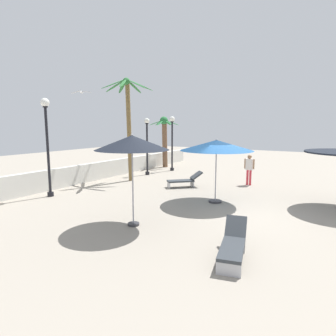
{
  "coord_description": "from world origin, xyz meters",
  "views": [
    {
      "loc": [
        -10.82,
        -3.25,
        3.28
      ],
      "look_at": [
        0.0,
        3.27,
        1.4
      ],
      "focal_mm": 30.72,
      "sensor_mm": 36.0,
      "label": 1
    }
  ],
  "objects_px": {
    "palm_tree_1": "(164,136)",
    "lounge_chair_2": "(233,244)",
    "palm_tree_0": "(128,116)",
    "lamp_post_1": "(147,141)",
    "lounge_chair_0": "(185,180)",
    "lamp_post_0": "(172,137)",
    "lamp_post_3": "(47,135)",
    "guest_0": "(249,167)",
    "seagull_0": "(81,92)",
    "patio_umbrella_1": "(216,146)",
    "patio_umbrella_2": "(132,143)"
  },
  "relations": [
    {
      "from": "palm_tree_0",
      "to": "lamp_post_1",
      "type": "bearing_deg",
      "value": 8.18
    },
    {
      "from": "palm_tree_1",
      "to": "lamp_post_1",
      "type": "relative_size",
      "value": 1.06
    },
    {
      "from": "palm_tree_1",
      "to": "lounge_chair_2",
      "type": "xyz_separation_m",
      "value": [
        -12.54,
        -9.76,
        -2.1
      ]
    },
    {
      "from": "lounge_chair_0",
      "to": "seagull_0",
      "type": "height_order",
      "value": "seagull_0"
    },
    {
      "from": "lamp_post_0",
      "to": "lamp_post_1",
      "type": "relative_size",
      "value": 1.04
    },
    {
      "from": "palm_tree_0",
      "to": "guest_0",
      "type": "relative_size",
      "value": 3.52
    },
    {
      "from": "palm_tree_0",
      "to": "seagull_0",
      "type": "distance_m",
      "value": 2.83
    },
    {
      "from": "patio_umbrella_1",
      "to": "patio_umbrella_2",
      "type": "xyz_separation_m",
      "value": [
        -4.12,
        1.23,
        0.29
      ]
    },
    {
      "from": "palm_tree_1",
      "to": "lamp_post_0",
      "type": "relative_size",
      "value": 1.01
    },
    {
      "from": "patio_umbrella_2",
      "to": "guest_0",
      "type": "distance_m",
      "value": 8.74
    },
    {
      "from": "palm_tree_0",
      "to": "lamp_post_1",
      "type": "distance_m",
      "value": 2.82
    },
    {
      "from": "patio_umbrella_1",
      "to": "lamp_post_0",
      "type": "relative_size",
      "value": 0.79
    },
    {
      "from": "lamp_post_0",
      "to": "lounge_chair_2",
      "type": "xyz_separation_m",
      "value": [
        -11.34,
        -8.36,
        -2.08
      ]
    },
    {
      "from": "lounge_chair_0",
      "to": "patio_umbrella_1",
      "type": "bearing_deg",
      "value": -128.51
    },
    {
      "from": "lounge_chair_2",
      "to": "guest_0",
      "type": "distance_m",
      "value": 9.34
    },
    {
      "from": "palm_tree_1",
      "to": "lamp_post_1",
      "type": "xyz_separation_m",
      "value": [
        -3.61,
        -0.89,
        -0.23
      ]
    },
    {
      "from": "lounge_chair_0",
      "to": "palm_tree_1",
      "type": "bearing_deg",
      "value": 40.05
    },
    {
      "from": "palm_tree_1",
      "to": "lamp_post_1",
      "type": "distance_m",
      "value": 3.72
    },
    {
      "from": "lamp_post_0",
      "to": "seagull_0",
      "type": "relative_size",
      "value": 3.92
    },
    {
      "from": "lounge_chair_0",
      "to": "lounge_chair_2",
      "type": "distance_m",
      "value": 8.34
    },
    {
      "from": "patio_umbrella_1",
      "to": "palm_tree_1",
      "type": "bearing_deg",
      "value": 43.48
    },
    {
      "from": "patio_umbrella_1",
      "to": "lamp_post_0",
      "type": "xyz_separation_m",
      "value": [
        6.6,
        6.0,
        0.03
      ]
    },
    {
      "from": "patio_umbrella_1",
      "to": "lounge_chair_2",
      "type": "bearing_deg",
      "value": -153.49
    },
    {
      "from": "palm_tree_0",
      "to": "guest_0",
      "type": "height_order",
      "value": "palm_tree_0"
    },
    {
      "from": "palm_tree_0",
      "to": "lamp_post_0",
      "type": "xyz_separation_m",
      "value": [
        4.73,
        -0.18,
        -1.35
      ]
    },
    {
      "from": "seagull_0",
      "to": "lamp_post_1",
      "type": "bearing_deg",
      "value": -14.33
    },
    {
      "from": "lamp_post_1",
      "to": "lounge_chair_2",
      "type": "height_order",
      "value": "lamp_post_1"
    },
    {
      "from": "patio_umbrella_2",
      "to": "palm_tree_0",
      "type": "distance_m",
      "value": 7.85
    },
    {
      "from": "patio_umbrella_1",
      "to": "guest_0",
      "type": "bearing_deg",
      "value": -3.11
    },
    {
      "from": "seagull_0",
      "to": "patio_umbrella_2",
      "type": "bearing_deg",
      "value": -121.24
    },
    {
      "from": "patio_umbrella_2",
      "to": "palm_tree_0",
      "type": "relative_size",
      "value": 0.51
    },
    {
      "from": "patio_umbrella_2",
      "to": "lounge_chair_0",
      "type": "distance_m",
      "value": 6.69
    },
    {
      "from": "patio_umbrella_2",
      "to": "patio_umbrella_1",
      "type": "bearing_deg",
      "value": -16.62
    },
    {
      "from": "lamp_post_1",
      "to": "seagull_0",
      "type": "bearing_deg",
      "value": 165.67
    },
    {
      "from": "lamp_post_3",
      "to": "seagull_0",
      "type": "relative_size",
      "value": 4.49
    },
    {
      "from": "patio_umbrella_1",
      "to": "lamp_post_1",
      "type": "height_order",
      "value": "lamp_post_1"
    },
    {
      "from": "lamp_post_1",
      "to": "lounge_chair_2",
      "type": "distance_m",
      "value": 12.73
    },
    {
      "from": "patio_umbrella_1",
      "to": "lamp_post_1",
      "type": "distance_m",
      "value": 7.75
    },
    {
      "from": "palm_tree_0",
      "to": "guest_0",
      "type": "xyz_separation_m",
      "value": [
        2.46,
        -6.42,
        -2.8
      ]
    },
    {
      "from": "lounge_chair_0",
      "to": "patio_umbrella_2",
      "type": "bearing_deg",
      "value": -167.96
    },
    {
      "from": "lounge_chair_2",
      "to": "palm_tree_1",
      "type": "bearing_deg",
      "value": 37.9
    },
    {
      "from": "palm_tree_1",
      "to": "lamp_post_3",
      "type": "distance_m",
      "value": 10.81
    },
    {
      "from": "lamp_post_0",
      "to": "lamp_post_3",
      "type": "distance_m",
      "value": 9.64
    },
    {
      "from": "palm_tree_0",
      "to": "lamp_post_3",
      "type": "height_order",
      "value": "palm_tree_0"
    },
    {
      "from": "lamp_post_1",
      "to": "lounge_chair_0",
      "type": "distance_m",
      "value": 4.9
    },
    {
      "from": "palm_tree_0",
      "to": "lamp_post_3",
      "type": "xyz_separation_m",
      "value": [
        -4.86,
        0.79,
        -0.98
      ]
    },
    {
      "from": "patio_umbrella_1",
      "to": "lamp_post_1",
      "type": "relative_size",
      "value": 0.82
    },
    {
      "from": "palm_tree_1",
      "to": "lounge_chair_2",
      "type": "bearing_deg",
      "value": -142.1
    },
    {
      "from": "lamp_post_0",
      "to": "lamp_post_3",
      "type": "bearing_deg",
      "value": 174.21
    },
    {
      "from": "patio_umbrella_2",
      "to": "palm_tree_1",
      "type": "relative_size",
      "value": 0.76
    }
  ]
}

